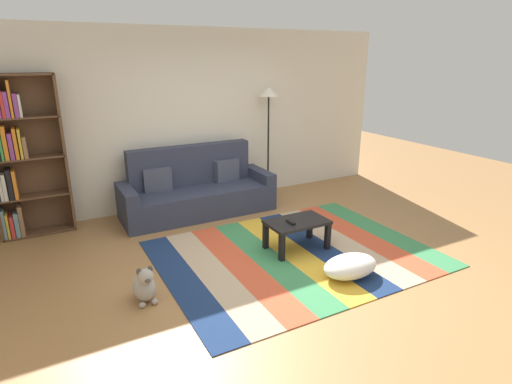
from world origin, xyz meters
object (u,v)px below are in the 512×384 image
at_px(pouf, 350,266).
at_px(tv_remote, 291,222).
at_px(coffee_table, 297,226).
at_px(dog, 145,286).
at_px(standing_lamp, 269,106).
at_px(couch, 197,191).
at_px(bookshelf, 17,156).

xyz_separation_m(pouf, tv_remote, (-0.24, 0.82, 0.26)).
bearing_deg(pouf, coffee_table, 99.11).
relative_size(dog, tv_remote, 2.65).
distance_m(pouf, dog, 2.15).
xyz_separation_m(pouf, standing_lamp, (0.62, 2.86, 1.38)).
distance_m(couch, coffee_table, 1.90).
distance_m(standing_lamp, tv_remote, 2.49).
distance_m(coffee_table, tv_remote, 0.14).
relative_size(couch, tv_remote, 15.07).
distance_m(couch, pouf, 2.75).
bearing_deg(pouf, standing_lamp, 77.78).
bearing_deg(standing_lamp, dog, -139.78).
relative_size(pouf, standing_lamp, 0.36).
bearing_deg(dog, pouf, -15.89).
distance_m(coffee_table, pouf, 0.87).
relative_size(pouf, dog, 1.62).
xyz_separation_m(dog, standing_lamp, (2.69, 2.27, 1.35)).
xyz_separation_m(bookshelf, tv_remote, (2.78, -2.10, -0.69)).
height_order(bookshelf, pouf, bookshelf).
xyz_separation_m(couch, pouf, (0.76, -2.64, -0.21)).
relative_size(bookshelf, tv_remote, 13.91).
bearing_deg(tv_remote, couch, 105.16).
xyz_separation_m(dog, tv_remote, (1.82, 0.23, 0.23)).
distance_m(bookshelf, coffee_table, 3.64).
bearing_deg(coffee_table, tv_remote, -167.44).
bearing_deg(pouf, bookshelf, 135.96).
bearing_deg(dog, tv_remote, 7.12).
xyz_separation_m(couch, tv_remote, (0.51, -1.82, 0.05)).
bearing_deg(coffee_table, bookshelf, 144.22).
bearing_deg(tv_remote, dog, -173.46).
bearing_deg(standing_lamp, pouf, -102.22).
bearing_deg(couch, tv_remote, -74.27).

